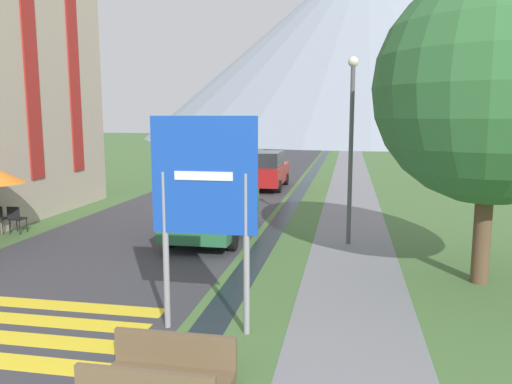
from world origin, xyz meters
TOP-DOWN VIEW (x-y plane):
  - ground_plane at (0.00, 20.00)m, footprint 160.00×160.00m
  - road at (-2.50, 30.00)m, footprint 6.40×60.00m
  - footpath at (3.60, 30.00)m, footprint 2.20×60.00m
  - drainage_channel at (1.20, 30.00)m, footprint 0.60×60.00m
  - mountain_distant at (5.70, 86.57)m, footprint 74.79×74.79m
  - road_sign at (1.19, 4.45)m, footprint 1.73×0.11m
  - footbridge at (1.20, 2.40)m, footprint 1.70×1.10m
  - parked_car_near at (-0.40, 10.74)m, footprint 1.95×4.54m
  - parked_car_far at (-0.50, 21.01)m, footprint 1.75×4.44m
  - cafe_chair_far_right at (-6.39, 10.06)m, footprint 0.40×0.40m
  - streetlamp at (3.48, 10.71)m, footprint 0.28×0.28m
  - tree_by_path at (6.24, 7.86)m, footprint 4.76×4.76m

SIDE VIEW (x-z plane):
  - ground_plane at x=0.00m, z-range 0.00..0.00m
  - drainage_channel at x=1.20m, z-range 0.00..0.00m
  - road at x=-2.50m, z-range 0.00..0.01m
  - footpath at x=3.60m, z-range 0.00..0.01m
  - footbridge at x=1.20m, z-range -0.10..0.55m
  - cafe_chair_far_right at x=-6.39m, z-range 0.09..0.94m
  - parked_car_far at x=-0.50m, z-range 0.00..1.82m
  - parked_car_near at x=-0.40m, z-range 0.00..1.82m
  - road_sign at x=1.19m, z-range 0.52..4.04m
  - streetlamp at x=3.48m, z-range 0.48..5.57m
  - tree_by_path at x=6.24m, z-range 0.85..7.32m
  - mountain_distant at x=5.70m, z-range 0.00..31.59m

